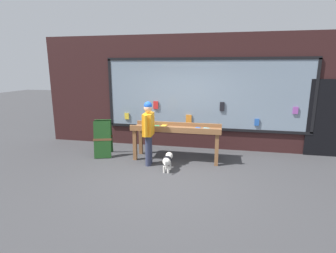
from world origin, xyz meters
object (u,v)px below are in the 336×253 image
small_dog (167,160)px  sandwich_board_sign (103,138)px  display_table_main (176,132)px  person_browsing (148,129)px

small_dog → sandwich_board_sign: 2.11m
small_dog → display_table_main: bearing=-4.0°
person_browsing → small_dog: person_browsing is taller
person_browsing → small_dog: (0.54, -0.29, -0.66)m
small_dog → sandwich_board_sign: (-1.97, 0.73, 0.24)m
person_browsing → small_dog: 0.90m
display_table_main → person_browsing: bearing=-138.7°
sandwich_board_sign → small_dog: bearing=-38.5°
display_table_main → small_dog: 0.96m
person_browsing → sandwich_board_sign: 1.55m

